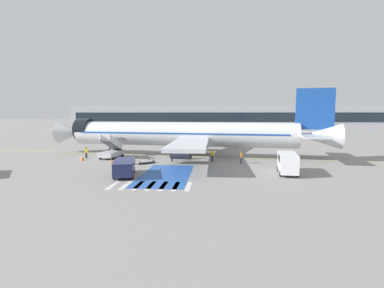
% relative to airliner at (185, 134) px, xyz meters
% --- Properties ---
extents(ground_plane, '(600.00, 600.00, 0.00)m').
position_rel_airliner_xyz_m(ground_plane, '(-0.38, -0.18, -3.51)').
color(ground_plane, gray).
extents(apron_leadline_yellow, '(79.13, 10.96, 0.01)m').
position_rel_airliner_xyz_m(apron_leadline_yellow, '(-0.63, 0.09, -3.50)').
color(apron_leadline_yellow, gold).
rests_on(apron_leadline_yellow, ground_plane).
extents(apron_stand_patch_blue, '(5.38, 12.59, 0.01)m').
position_rel_airliner_xyz_m(apron_stand_patch_blue, '(-0.63, -14.90, -3.50)').
color(apron_stand_patch_blue, '#2856A8').
rests_on(apron_stand_patch_blue, ground_plane).
extents(apron_walkway_bar_0, '(0.44, 3.60, 0.01)m').
position_rel_airliner_xyz_m(apron_walkway_bar_0, '(-4.83, -19.96, -3.50)').
color(apron_walkway_bar_0, silver).
rests_on(apron_walkway_bar_0, ground_plane).
extents(apron_walkway_bar_1, '(0.44, 3.60, 0.01)m').
position_rel_airliner_xyz_m(apron_walkway_bar_1, '(-3.63, -19.96, -3.50)').
color(apron_walkway_bar_1, silver).
rests_on(apron_walkway_bar_1, ground_plane).
extents(apron_walkway_bar_2, '(0.44, 3.60, 0.01)m').
position_rel_airliner_xyz_m(apron_walkway_bar_2, '(-2.43, -19.96, -3.50)').
color(apron_walkway_bar_2, silver).
rests_on(apron_walkway_bar_2, ground_plane).
extents(apron_walkway_bar_3, '(0.44, 3.60, 0.01)m').
position_rel_airliner_xyz_m(apron_walkway_bar_3, '(-1.23, -19.96, -3.50)').
color(apron_walkway_bar_3, silver).
rests_on(apron_walkway_bar_3, ground_plane).
extents(apron_walkway_bar_4, '(0.44, 3.60, 0.01)m').
position_rel_airliner_xyz_m(apron_walkway_bar_4, '(-0.03, -19.96, -3.50)').
color(apron_walkway_bar_4, silver).
rests_on(apron_walkway_bar_4, ground_plane).
extents(apron_walkway_bar_5, '(0.44, 3.60, 0.01)m').
position_rel_airliner_xyz_m(apron_walkway_bar_5, '(1.17, -19.96, -3.50)').
color(apron_walkway_bar_5, silver).
rests_on(apron_walkway_bar_5, ground_plane).
extents(apron_walkway_bar_6, '(0.44, 3.60, 0.01)m').
position_rel_airliner_xyz_m(apron_walkway_bar_6, '(2.37, -19.96, -3.50)').
color(apron_walkway_bar_6, silver).
rests_on(apron_walkway_bar_6, ground_plane).
extents(airliner, '(45.77, 34.09, 10.43)m').
position_rel_airliner_xyz_m(airliner, '(0.00, 0.00, 0.00)').
color(airliner, silver).
rests_on(airliner, ground_plane).
extents(boarding_stairs_forward, '(2.83, 5.44, 3.78)m').
position_rel_airliner_xyz_m(boarding_stairs_forward, '(-10.99, -2.99, -2.55)').
color(boarding_stairs_forward, '#ADB2BA').
rests_on(boarding_stairs_forward, ground_plane).
extents(fuel_tanker, '(3.54, 10.27, 3.70)m').
position_rel_airliner_xyz_m(fuel_tanker, '(8.16, 20.05, -1.62)').
color(fuel_tanker, '#38383D').
rests_on(fuel_tanker, ground_plane).
extents(service_van_0, '(3.22, 5.77, 1.72)m').
position_rel_airliner_xyz_m(service_van_0, '(-5.07, -15.71, -2.45)').
color(service_van_0, '#1E234C').
rests_on(service_van_0, ground_plane).
extents(service_van_1, '(2.50, 5.29, 2.34)m').
position_rel_airliner_xyz_m(service_van_1, '(12.96, -13.22, -2.12)').
color(service_van_1, silver).
rests_on(service_van_1, ground_plane).
extents(baggage_cart, '(2.93, 2.86, 0.87)m').
position_rel_airliner_xyz_m(baggage_cart, '(-4.85, -7.46, -3.25)').
color(baggage_cart, gray).
rests_on(baggage_cart, ground_plane).
extents(ground_crew_0, '(0.46, 0.29, 1.72)m').
position_rel_airliner_xyz_m(ground_crew_0, '(-14.82, -3.50, -2.52)').
color(ground_crew_0, '#191E38').
rests_on(ground_crew_0, ground_plane).
extents(ground_crew_1, '(0.46, 0.47, 1.85)m').
position_rel_airliner_xyz_m(ground_crew_1, '(4.41, -5.48, -2.43)').
color(ground_crew_1, '#2D2D33').
rests_on(ground_crew_1, ground_plane).
extents(ground_crew_2, '(0.46, 0.47, 1.66)m').
position_rel_airliner_xyz_m(ground_crew_2, '(-1.32, -5.51, -2.55)').
color(ground_crew_2, '#191E38').
rests_on(ground_crew_2, ground_plane).
extents(ground_crew_3, '(0.26, 0.44, 1.75)m').
position_rel_airliner_xyz_m(ground_crew_3, '(8.32, -6.56, -2.50)').
color(ground_crew_3, '#191E38').
rests_on(ground_crew_3, ground_plane).
extents(traffic_cone_0, '(0.58, 0.58, 0.65)m').
position_rel_airliner_xyz_m(traffic_cone_0, '(-14.52, -5.59, -3.18)').
color(traffic_cone_0, orange).
rests_on(traffic_cone_0, ground_plane).
extents(traffic_cone_1, '(0.45, 0.45, 0.50)m').
position_rel_airliner_xyz_m(traffic_cone_1, '(-9.61, -7.09, -3.25)').
color(traffic_cone_1, orange).
rests_on(traffic_cone_1, ground_plane).
extents(terminal_building, '(129.49, 12.10, 9.89)m').
position_rel_airliner_xyz_m(terminal_building, '(12.92, 70.74, 1.44)').
color(terminal_building, '#9EA3A8').
rests_on(terminal_building, ground_plane).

